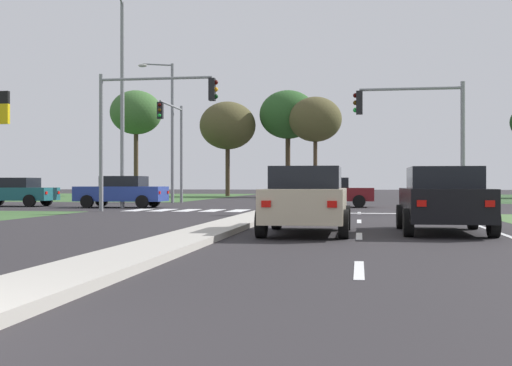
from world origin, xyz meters
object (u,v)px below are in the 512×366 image
object	(u,v)px
traffic_signal_far_left	(174,134)
treeline_near	(136,113)
treeline_second	(228,126)
treeline_fourth	(315,120)
car_blue_near	(122,191)
treeline_third	(288,115)
car_beige_second	(307,200)
traffic_signal_near_right	(421,123)
car_maroon_third	(332,192)
street_lamp_second	(122,93)
car_black_sixth	(443,199)
street_lamp_third	(169,125)
pedestrian_at_median	(303,183)
car_teal_fourth	(14,192)
traffic_signal_near_left	(143,116)
car_white_seventh	(286,189)

from	to	relation	value
traffic_signal_far_left	treeline_near	bearing A→B (deg)	113.91
treeline_second	treeline_fourth	xyz separation A→B (m)	(8.51, -1.67, 0.31)
car_blue_near	treeline_third	world-z (taller)	treeline_third
car_blue_near	treeline_second	size ratio (longest dim) A/B	0.49
car_beige_second	traffic_signal_near_right	bearing A→B (deg)	72.37
car_maroon_third	street_lamp_second	size ratio (longest dim) A/B	0.41
car_black_sixth	street_lamp_third	distance (m)	27.43
traffic_signal_far_left	pedestrian_at_median	distance (m)	9.06
car_teal_fourth	street_lamp_third	xyz separation A→B (m)	(6.44, 7.20, 4.10)
car_teal_fourth	treeline_second	distance (m)	30.77
traffic_signal_near_left	traffic_signal_near_right	distance (m)	11.70
traffic_signal_near_right	street_lamp_second	bearing A→B (deg)	165.54
car_beige_second	treeline_near	xyz separation A→B (m)	(-20.84, 47.90, 7.46)
treeline_second	treeline_fourth	size ratio (longest dim) A/B	0.99
treeline_near	street_lamp_third	bearing A→B (deg)	-66.35
car_teal_fourth	traffic_signal_near_left	distance (m)	10.95
treeline_third	traffic_signal_near_right	bearing A→B (deg)	-75.47
car_teal_fourth	car_black_sixth	size ratio (longest dim) A/B	1.03
car_maroon_third	car_black_sixth	bearing A→B (deg)	10.93
car_maroon_third	treeline_third	world-z (taller)	treeline_third
car_blue_near	treeline_fourth	xyz separation A→B (m)	(7.85, 28.85, 6.26)
pedestrian_at_median	treeline_third	size ratio (longest dim) A/B	0.18
traffic_signal_far_left	treeline_fourth	world-z (taller)	treeline_fourth
traffic_signal_far_left	street_lamp_second	bearing A→B (deg)	-92.78
car_blue_near	traffic_signal_near_left	size ratio (longest dim) A/B	0.75
car_black_sixth	traffic_signal_near_left	world-z (taller)	traffic_signal_near_left
treeline_near	treeline_second	distance (m)	9.79
car_black_sixth	street_lamp_second	bearing A→B (deg)	133.17
car_blue_near	street_lamp_third	distance (m)	9.05
traffic_signal_near_right	treeline_fourth	bearing A→B (deg)	100.92
car_blue_near	traffic_signal_near_right	size ratio (longest dim) A/B	0.84
treeline_third	car_white_seventh	bearing A→B (deg)	-84.96
car_teal_fourth	treeline_second	xyz separation A→B (m)	(5.66, 29.64, 5.98)
street_lamp_third	treeline_second	distance (m)	22.54
car_black_sixth	car_white_seventh	world-z (taller)	car_black_sixth
treeline_near	traffic_signal_near_left	bearing A→B (deg)	-70.49
traffic_signal_near_left	traffic_signal_near_right	world-z (taller)	traffic_signal_near_left
treeline_third	traffic_signal_near_left	bearing A→B (deg)	-94.07
treeline_second	traffic_signal_near_right	bearing A→B (deg)	-66.90
traffic_signal_near_left	traffic_signal_near_right	xyz separation A→B (m)	(11.69, -0.00, -0.48)
street_lamp_second	car_teal_fourth	bearing A→B (deg)	164.90
pedestrian_at_median	treeline_near	size ratio (longest dim) A/B	0.17
treeline_near	treeline_third	xyz separation A→B (m)	(15.37, -0.89, -0.54)
car_blue_near	car_white_seventh	bearing A→B (deg)	-16.20
pedestrian_at_median	treeline_second	distance (m)	22.04
car_blue_near	car_teal_fourth	distance (m)	6.39
traffic_signal_near_right	treeline_second	xyz separation A→B (m)	(-14.95, 35.04, 3.11)
car_maroon_third	street_lamp_third	distance (m)	12.58
car_white_seventh	treeline_second	xyz separation A→B (m)	(-6.68, 9.84, 5.97)
treeline_fourth	street_lamp_third	bearing A→B (deg)	-110.42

